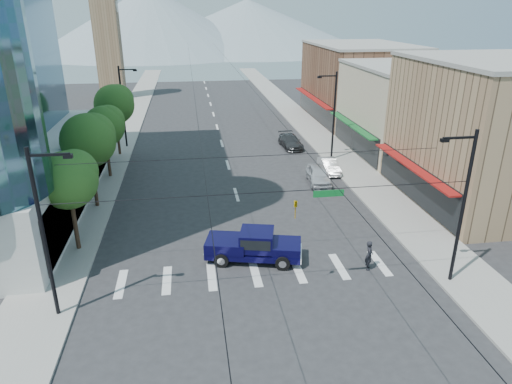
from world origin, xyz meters
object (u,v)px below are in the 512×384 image
at_px(pickup_truck, 253,245).
at_px(parked_car_far, 291,141).
at_px(parked_car_mid, 329,166).
at_px(pedestrian, 369,255).
at_px(parked_car_near, 318,175).

distance_m(pickup_truck, parked_car_far, 25.30).
bearing_deg(pickup_truck, parked_car_mid, 71.76).
relative_size(pedestrian, parked_car_mid, 0.46).
xyz_separation_m(pedestrian, parked_car_far, (0.97, 26.18, -0.23)).
height_order(pickup_truck, parked_car_far, pickup_truck).
relative_size(pickup_truck, parked_car_far, 1.29).
bearing_deg(parked_car_near, parked_car_mid, 62.02).
relative_size(pickup_truck, pedestrian, 3.36).
distance_m(pedestrian, parked_car_far, 26.19).
height_order(parked_car_near, parked_car_far, parked_car_near).
height_order(pickup_truck, parked_car_mid, pickup_truck).
distance_m(parked_car_near, parked_car_mid, 3.26).
bearing_deg(parked_car_mid, parked_car_near, -121.86).
relative_size(parked_car_near, parked_car_mid, 1.14).
bearing_deg(parked_car_far, pedestrian, -95.66).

